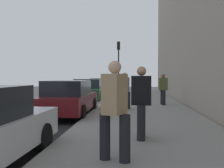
# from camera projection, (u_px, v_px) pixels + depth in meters

# --- Properties ---
(ground_plane) EXTENTS (56.00, 56.00, 0.00)m
(ground_plane) POSITION_uv_depth(u_px,v_px,m) (84.00, 105.00, 15.89)
(ground_plane) COLOR black
(sidewalk) EXTENTS (28.00, 4.60, 0.15)m
(sidewalk) POSITION_uv_depth(u_px,v_px,m) (141.00, 104.00, 15.63)
(sidewalk) COLOR gray
(sidewalk) RESTS_ON ground
(lane_stripe_centre) EXTENTS (28.00, 0.14, 0.01)m
(lane_stripe_centre) POSITION_uv_depth(u_px,v_px,m) (31.00, 105.00, 16.15)
(lane_stripe_centre) COLOR gold
(lane_stripe_centre) RESTS_ON ground
(snow_bank_curb) EXTENTS (7.72, 0.56, 0.22)m
(snow_bank_curb) POSITION_uv_depth(u_px,v_px,m) (103.00, 98.00, 19.46)
(snow_bank_curb) COLOR white
(snow_bank_curb) RESTS_ON ground
(parked_car_maroon) EXTENTS (4.63, 1.91, 1.51)m
(parked_car_maroon) POSITION_uv_depth(u_px,v_px,m) (68.00, 98.00, 11.51)
(parked_car_maroon) COLOR black
(parked_car_maroon) RESTS_ON ground
(parked_car_green) EXTENTS (4.68, 1.96, 1.51)m
(parked_car_green) POSITION_uv_depth(u_px,v_px,m) (89.00, 90.00, 17.87)
(parked_car_green) COLOR black
(parked_car_green) RESTS_ON ground
(parked_car_charcoal) EXTENTS (4.37, 1.97, 1.51)m
(parked_car_charcoal) POSITION_uv_depth(u_px,v_px,m) (101.00, 87.00, 24.28)
(parked_car_charcoal) COLOR black
(parked_car_charcoal) RESTS_ON ground
(pedestrian_black_coat) EXTENTS (0.59, 0.50, 1.79)m
(pedestrian_black_coat) POSITION_uv_depth(u_px,v_px,m) (141.00, 100.00, 6.67)
(pedestrian_black_coat) COLOR black
(pedestrian_black_coat) RESTS_ON sidewalk
(pedestrian_olive_coat) EXTENTS (0.55, 0.49, 1.67)m
(pedestrian_olive_coat) POSITION_uv_depth(u_px,v_px,m) (163.00, 88.00, 14.63)
(pedestrian_olive_coat) COLOR black
(pedestrian_olive_coat) RESTS_ON sidewalk
(pedestrian_tan_coat) EXTENTS (0.57, 0.57, 1.82)m
(pedestrian_tan_coat) POSITION_uv_depth(u_px,v_px,m) (115.00, 108.00, 4.92)
(pedestrian_tan_coat) COLOR black
(pedestrian_tan_coat) RESTS_ON sidewalk
(pedestrian_grey_coat) EXTENTS (0.54, 0.53, 1.71)m
(pedestrian_grey_coat) POSITION_uv_depth(u_px,v_px,m) (125.00, 89.00, 12.89)
(pedestrian_grey_coat) COLOR black
(pedestrian_grey_coat) RESTS_ON sidewalk
(traffic_light_pole) EXTENTS (0.35, 0.26, 4.55)m
(traffic_light_pole) POSITION_uv_depth(u_px,v_px,m) (119.00, 59.00, 23.72)
(traffic_light_pole) COLOR #2D2D19
(traffic_light_pole) RESTS_ON sidewalk
(rolling_suitcase) EXTENTS (0.34, 0.22, 0.89)m
(rolling_suitcase) POSITION_uv_depth(u_px,v_px,m) (121.00, 104.00, 12.52)
(rolling_suitcase) COLOR #191E38
(rolling_suitcase) RESTS_ON sidewalk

